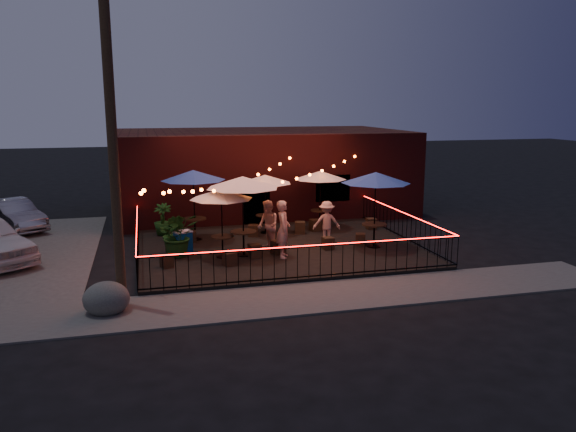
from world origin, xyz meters
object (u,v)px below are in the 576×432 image
cafe_table_4 (376,179)px  cafe_table_5 (320,176)px  cafe_table_0 (221,195)px  cafe_table_3 (265,180)px  cooler (183,242)px  boulder (106,299)px  cafe_table_1 (193,176)px  utility_pole (113,157)px  cafe_table_2 (243,183)px

cafe_table_4 → cafe_table_5: cafe_table_4 is taller
cafe_table_0 → cafe_table_3: cafe_table_3 is taller
cooler → boulder: bearing=-136.6°
cooler → cafe_table_3: bearing=12.0°
cafe_table_1 → boulder: size_ratio=2.63×
boulder → cafe_table_3: bearing=51.7°
cafe_table_1 → cafe_table_4: size_ratio=0.82×
cafe_table_0 → utility_pole: bearing=-131.3°
cafe_table_1 → cafe_table_5: 5.41m
cafe_table_4 → cafe_table_0: bearing=-180.0°
cooler → boulder: cooler is taller
cafe_table_0 → cafe_table_2: cafe_table_2 is taller
utility_pole → cafe_table_5: (7.88, 7.29, -1.65)m
cafe_table_3 → boulder: cafe_table_3 is taller
cafe_table_2 → boulder: bearing=-136.1°
cafe_table_2 → cafe_table_5: size_ratio=0.98×
cafe_table_5 → cafe_table_0: bearing=-142.1°
cafe_table_1 → utility_pole: bearing=-111.5°
cafe_table_0 → cafe_table_5: 5.90m
utility_pole → cooler: size_ratio=10.12×
cooler → cafe_table_4: bearing=-29.2°
cafe_table_1 → cafe_table_2: bearing=-62.6°
cafe_table_3 → cooler: (-3.48, -2.33, -1.77)m
utility_pole → cafe_table_3: (5.43, 6.89, -1.68)m
utility_pole → cafe_table_0: bearing=48.7°
cafe_table_0 → cafe_table_1: size_ratio=0.88×
cafe_table_0 → cooler: size_ratio=3.00×
cafe_table_1 → cooler: cafe_table_1 is taller
cafe_table_5 → boulder: cafe_table_5 is taller
cafe_table_1 → cafe_table_3: bearing=8.9°
cafe_table_2 → cafe_table_5: bearing=42.5°
cafe_table_3 → cafe_table_0: bearing=-124.4°
cafe_table_5 → cooler: size_ratio=3.60×
cafe_table_0 → cafe_table_3: size_ratio=0.93×
utility_pole → cafe_table_1: bearing=68.5°
cafe_table_1 → cafe_table_2: cafe_table_2 is taller
utility_pole → cafe_table_2: 5.58m
cafe_table_5 → cooler: (-5.92, -2.74, -1.80)m
utility_pole → cafe_table_2: bearing=43.0°
cafe_table_0 → cafe_table_5: cafe_table_5 is taller
utility_pole → cafe_table_1: 7.05m
cafe_table_0 → cafe_table_5: bearing=37.9°
cafe_table_0 → cafe_table_2: bearing=2.7°
cafe_table_0 → cooler: bearing=144.9°
cafe_table_1 → boulder: (-2.91, -6.90, -2.22)m
cafe_table_5 → cooler: bearing=-155.2°
cafe_table_2 → cooler: (-2.01, 0.86, -2.13)m
cafe_table_5 → cafe_table_4: bearing=-75.6°
cafe_table_4 → boulder: bearing=-155.8°
cafe_table_3 → boulder: size_ratio=2.47×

